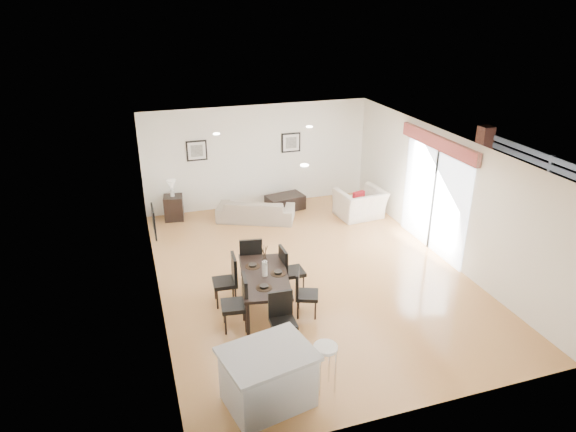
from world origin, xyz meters
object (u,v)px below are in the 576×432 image
object	(u,v)px
sofa	(256,210)
coffee_table	(285,202)
dining_table	(265,279)
dining_chair_head	(282,315)
side_table	(174,208)
dining_chair_enear	(303,290)
dining_chair_efar	(288,268)
bar_stool	(325,352)
armchair	(360,204)
dining_chair_foot	(251,257)
kitchen_island	(268,377)
dining_chair_wfar	(229,277)
dining_chair_wnear	(239,300)

from	to	relation	value
sofa	coffee_table	size ratio (longest dim) A/B	2.00
dining_table	dining_chair_head	size ratio (longest dim) A/B	1.96
side_table	dining_chair_enear	bearing A→B (deg)	-71.23
dining_chair_enear	dining_chair_efar	size ratio (longest dim) A/B	0.93
dining_chair_efar	coffee_table	world-z (taller)	dining_chair_efar
dining_chair_efar	coffee_table	distance (m)	4.16
sofa	bar_stool	bearing A→B (deg)	108.63
dining_chair_efar	armchair	bearing A→B (deg)	-45.31
dining_table	dining_chair_foot	world-z (taller)	dining_chair_foot
sofa	coffee_table	xyz separation A→B (m)	(0.93, 0.48, -0.09)
dining_chair_enear	coffee_table	world-z (taller)	dining_chair_enear
armchair	kitchen_island	xyz separation A→B (m)	(-4.01, -5.56, 0.06)
dining_chair_enear	dining_chair_wfar	bearing A→B (deg)	77.33
dining_chair_head	bar_stool	distance (m)	1.29
bar_stool	armchair	bearing A→B (deg)	60.30
dining_chair_foot	kitchen_island	world-z (taller)	dining_chair_foot
dining_chair_wfar	kitchen_island	world-z (taller)	dining_chair_wfar
coffee_table	armchair	bearing A→B (deg)	-43.80
sofa	dining_table	world-z (taller)	dining_table
sofa	side_table	bearing A→B (deg)	4.00
dining_chair_enear	kitchen_island	distance (m)	2.22
bar_stool	dining_chair_efar	bearing A→B (deg)	83.18
dining_table	kitchen_island	xyz separation A→B (m)	(-0.59, -2.27, -0.18)
kitchen_island	dining_chair_wnear	bearing A→B (deg)	77.77
dining_chair_wnear	armchair	bearing A→B (deg)	139.97
dining_chair_enear	dining_chair_foot	bearing A→B (deg)	44.73
dining_table	side_table	size ratio (longest dim) A/B	2.83
dining_chair_enear	kitchen_island	world-z (taller)	dining_chair_enear
dining_table	dining_chair_head	distance (m)	1.02
dining_chair_efar	dining_chair_head	xyz separation A→B (m)	(-0.57, -1.42, -0.03)
dining_table	side_table	bearing A→B (deg)	114.05
armchair	dining_chair_head	bearing A→B (deg)	45.93
dining_table	sofa	bearing A→B (deg)	88.35
dining_table	kitchen_island	size ratio (longest dim) A/B	1.27
dining_chair_wnear	kitchen_island	xyz separation A→B (m)	(-0.02, -1.85, -0.11)
armchair	dining_chair_efar	size ratio (longest dim) A/B	1.20
dining_chair_enear	armchair	bearing A→B (deg)	-16.22
coffee_table	sofa	bearing A→B (deg)	-163.35
side_table	dining_table	bearing A→B (deg)	-76.41
dining_chair_efar	bar_stool	world-z (taller)	dining_chair_efar
dining_chair_enear	kitchen_island	xyz separation A→B (m)	(-1.17, -1.89, -0.06)
dining_chair_wfar	coffee_table	size ratio (longest dim) A/B	0.99
armchair	sofa	bearing A→B (deg)	-18.82
dining_chair_efar	side_table	bearing A→B (deg)	21.20
dining_chair_foot	dining_table	bearing A→B (deg)	98.80
side_table	bar_stool	world-z (taller)	bar_stool
dining_chair_wfar	coffee_table	bearing A→B (deg)	153.38
armchair	dining_chair_foot	bearing A→B (deg)	28.08
dining_chair_efar	kitchen_island	distance (m)	2.92
dining_chair_efar	bar_stool	xyz separation A→B (m)	(-0.32, -2.68, 0.12)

